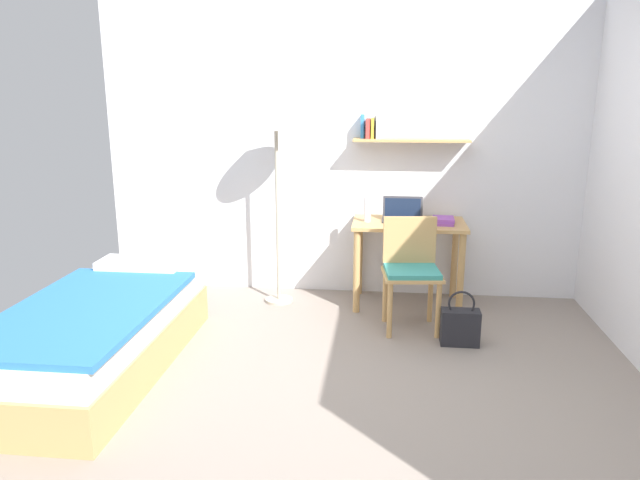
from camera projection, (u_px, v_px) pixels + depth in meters
ground_plane at (327, 399)px, 3.51m from camera, size 5.28×5.28×0.00m
wall_back at (352, 149)px, 5.15m from camera, size 4.40×0.27×2.60m
bed at (97, 335)px, 3.84m from camera, size 0.91×1.92×0.54m
desk at (408, 239)px, 4.95m from camera, size 0.94×0.56×0.73m
desk_chair at (411, 267)px, 4.49m from camera, size 0.47×0.44×0.85m
standing_lamp at (276, 125)px, 4.79m from camera, size 0.43×0.43×1.71m
laptop at (403, 215)px, 4.96m from camera, size 0.34×0.21×0.20m
water_bottle at (367, 209)px, 4.91m from camera, size 0.06×0.06×0.21m
book_stack at (443, 221)px, 4.85m from camera, size 0.20×0.25×0.05m
handbag at (460, 326)px, 4.24m from camera, size 0.28×0.13×0.41m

